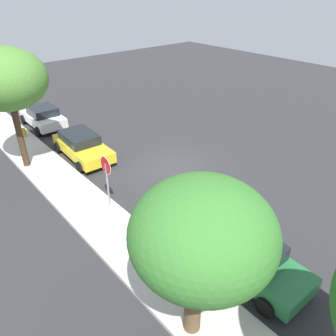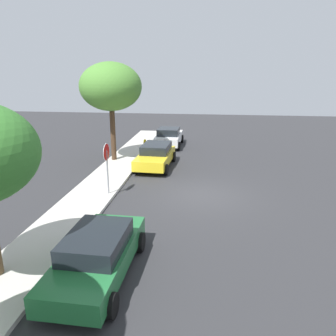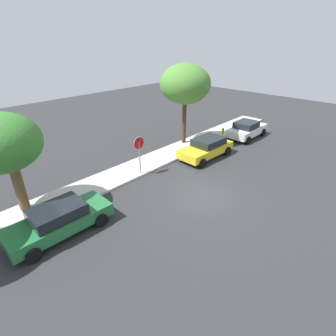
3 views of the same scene
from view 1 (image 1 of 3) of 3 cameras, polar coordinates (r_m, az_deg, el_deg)
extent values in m
plane|color=#2D2D30|center=(17.55, 0.99, -0.21)|extent=(60.00, 60.00, 0.00)
cube|color=beige|center=(15.12, -14.08, -6.42)|extent=(32.00, 2.21, 0.14)
cylinder|color=gray|center=(14.30, -10.41, -3.18)|extent=(0.08, 0.08, 2.23)
cylinder|color=white|center=(13.77, -10.80, 0.45)|extent=(0.82, 0.04, 0.82)
cylinder|color=red|center=(13.77, -10.80, 0.45)|extent=(0.76, 0.04, 0.76)
cube|color=yellow|center=(19.09, -14.59, 3.40)|extent=(4.42, 1.99, 0.58)
cube|color=black|center=(19.12, -15.19, 5.19)|extent=(2.35, 1.69, 0.51)
cylinder|color=black|center=(18.34, -9.98, 1.85)|extent=(0.65, 0.25, 0.64)
cylinder|color=black|center=(17.69, -15.07, 0.12)|extent=(0.65, 0.25, 0.64)
cylinder|color=black|center=(20.75, -13.99, 4.84)|extent=(0.65, 0.25, 0.64)
cylinder|color=black|center=(20.19, -18.59, 3.39)|extent=(0.65, 0.25, 0.64)
cube|color=#236B38|center=(11.86, 13.23, -14.92)|extent=(4.55, 1.86, 0.58)
cube|color=black|center=(11.48, 13.60, -13.00)|extent=(2.27, 1.60, 0.51)
cylinder|color=black|center=(12.11, 21.71, -17.31)|extent=(0.64, 0.23, 0.64)
cylinder|color=black|center=(11.02, 16.60, -22.20)|extent=(0.64, 0.23, 0.64)
cylinder|color=black|center=(13.24, 10.32, -10.54)|extent=(0.64, 0.23, 0.64)
cylinder|color=black|center=(12.24, 4.67, -14.08)|extent=(0.64, 0.23, 0.64)
cube|color=white|center=(24.23, -20.96, 8.16)|extent=(4.07, 1.82, 0.63)
cube|color=black|center=(23.82, -21.00, 9.28)|extent=(1.91, 1.59, 0.51)
cylinder|color=black|center=(25.34, -23.86, 7.74)|extent=(0.64, 0.22, 0.64)
cylinder|color=black|center=(25.83, -20.13, 8.88)|extent=(0.64, 0.22, 0.64)
cylinder|color=black|center=(22.86, -21.62, 5.93)|extent=(0.64, 0.22, 0.64)
cylinder|color=black|center=(23.40, -17.56, 7.21)|extent=(0.64, 0.22, 0.64)
cylinder|color=brown|center=(9.55, 4.40, -21.81)|extent=(0.48, 0.48, 2.63)
ellipsoid|color=#387A2D|center=(7.69, 6.07, -11.43)|extent=(3.49, 3.49, 2.67)
cylinder|color=#422D1E|center=(18.61, -24.24, 4.53)|extent=(0.32, 0.32, 3.29)
ellipsoid|color=#4C8433|center=(17.64, -26.36, 13.71)|extent=(3.82, 3.82, 2.96)
cylinder|color=gold|center=(22.92, -23.71, 5.44)|extent=(0.22, 0.22, 0.55)
sphere|color=gold|center=(22.80, -23.88, 6.20)|extent=(0.21, 0.21, 0.21)
cylinder|color=gold|center=(23.03, -23.86, 5.67)|extent=(0.08, 0.09, 0.09)
camera|label=2|loc=(11.29, 63.19, -3.05)|focal=35.00mm
camera|label=3|loc=(17.21, 49.01, 17.62)|focal=28.00mm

